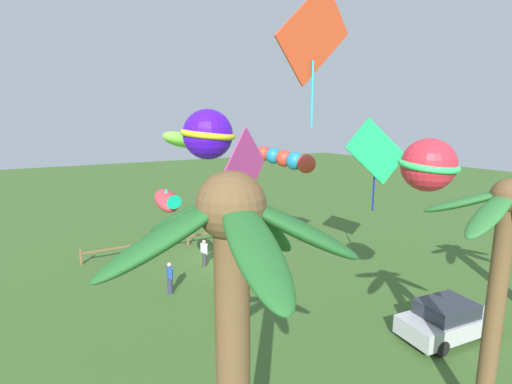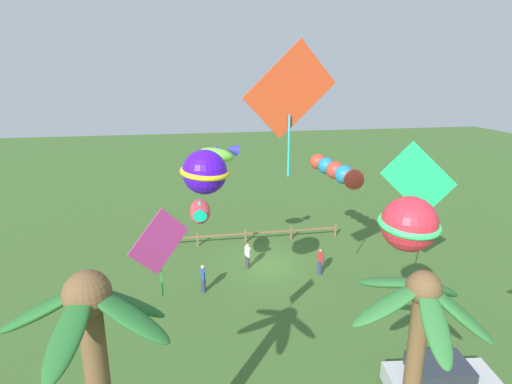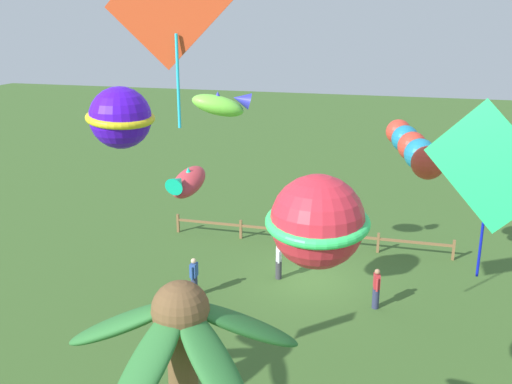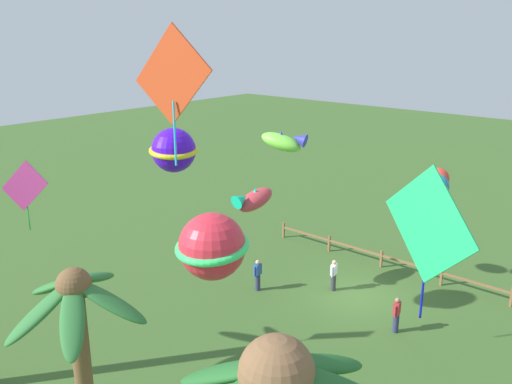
{
  "view_description": "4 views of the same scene",
  "coord_description": "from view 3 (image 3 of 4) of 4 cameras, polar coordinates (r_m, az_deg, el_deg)",
  "views": [
    {
      "loc": [
        9.13,
        19.29,
        8.26
      ],
      "look_at": [
        1.91,
        7.16,
        5.61
      ],
      "focal_mm": 26.1,
      "sensor_mm": 36.0,
      "label": 1
    },
    {
      "loc": [
        4.84,
        22.86,
        11.45
      ],
      "look_at": [
        1.71,
        5.69,
        6.44
      ],
      "focal_mm": 29.06,
      "sensor_mm": 36.0,
      "label": 2
    },
    {
      "loc": [
        -3.74,
        21.71,
        10.53
      ],
      "look_at": [
        0.65,
        5.73,
        5.48
      ],
      "focal_mm": 40.69,
      "sensor_mm": 36.0,
      "label": 3
    },
    {
      "loc": [
        -11.58,
        20.83,
        12.32
      ],
      "look_at": [
        1.04,
        6.12,
        6.45
      ],
      "focal_mm": 38.0,
      "sensor_mm": 36.0,
      "label": 4
    }
  ],
  "objects": [
    {
      "name": "ground_plane",
      "position": [
        24.41,
        5.1,
        -8.68
      ],
      "size": [
        120.0,
        120.0,
        0.0
      ],
      "primitive_type": "plane",
      "color": "#3D6028"
    },
    {
      "name": "rail_fence",
      "position": [
        27.78,
        5.08,
        -4.07
      ],
      "size": [
        13.4,
        0.12,
        0.95
      ],
      "color": "brown",
      "rests_on": "ground"
    },
    {
      "name": "spectator_0",
      "position": [
        22.88,
        -6.11,
        -8.3
      ],
      "size": [
        0.26,
        0.55,
        1.59
      ],
      "color": "#2D3351",
      "rests_on": "ground"
    },
    {
      "name": "spectator_1",
      "position": [
        22.32,
        11.75,
        -9.25
      ],
      "size": [
        0.29,
        0.54,
        1.59
      ],
      "color": "#2D3351",
      "rests_on": "ground"
    },
    {
      "name": "spectator_2",
      "position": [
        24.19,
        2.24,
        -6.75
      ],
      "size": [
        0.31,
        0.54,
        1.59
      ],
      "color": "#38383D",
      "rests_on": "ground"
    },
    {
      "name": "kite_fish_0",
      "position": [
        21.06,
        -3.43,
        8.61
      ],
      "size": [
        2.36,
        1.5,
        1.14
      ],
      "color": "#7FF147"
    },
    {
      "name": "kite_fish_1",
      "position": [
        21.27,
        -6.79,
        1.03
      ],
      "size": [
        1.13,
        2.47,
        1.24
      ],
      "color": "#CA3842"
    },
    {
      "name": "kite_tube_2",
      "position": [
        21.04,
        15.29,
        4.18
      ],
      "size": [
        2.11,
        3.93,
        1.46
      ],
      "color": "red"
    },
    {
      "name": "kite_ball_3",
      "position": [
        16.4,
        -13.18,
        7.13
      ],
      "size": [
        2.65,
        2.65,
        1.71
      ],
      "color": "#430EDD"
    },
    {
      "name": "kite_ball_4",
      "position": [
        10.86,
        6.06,
        -2.91
      ],
      "size": [
        2.22,
        2.23,
        1.78
      ],
      "color": "red"
    },
    {
      "name": "kite_diamond_7",
      "position": [
        16.09,
        22.0,
        2.14
      ],
      "size": [
        3.33,
        1.05,
        4.78
      ],
      "color": "#1CBC61"
    }
  ]
}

